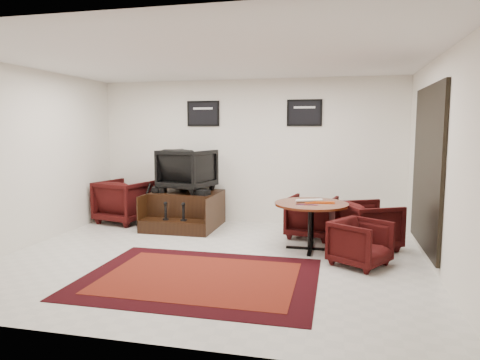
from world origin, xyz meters
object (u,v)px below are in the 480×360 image
shine_chair (187,168)px  table_chair_back (312,215)px  armchair_side (125,199)px  table_chair_corner (360,241)px  meeting_table (311,209)px  shine_podium (186,211)px  table_chair_window (370,223)px

shine_chair → table_chair_back: (2.39, -0.43, -0.72)m
armchair_side → table_chair_back: bearing=-172.2°
shine_chair → table_chair_corner: bearing=163.6°
armchair_side → meeting_table: 3.90m
table_chair_back → shine_chair: bearing=1.2°
shine_chair → table_chair_corner: 3.71m
shine_chair → table_chair_back: shine_chair is taller
shine_chair → meeting_table: bearing=167.5°
shine_chair → table_chair_back: bearing=-176.3°
shine_chair → meeting_table: 2.75m
armchair_side → table_chair_corner: 4.77m
table_chair_corner → shine_podium: bearing=94.1°
shine_podium → table_chair_window: 3.40m
shine_podium → table_chair_corner: size_ratio=1.91×
table_chair_back → table_chair_window: size_ratio=0.98×
shine_chair → table_chair_window: shine_chair is taller
meeting_table → table_chair_back: 0.82m
armchair_side → table_chair_corner: bearing=171.7°
table_chair_corner → table_chair_window: bearing=21.7°
meeting_table → table_chair_back: (-0.03, 0.78, -0.25)m
shine_podium → table_chair_back: bearing=-7.1°
shine_chair → table_chair_window: size_ratio=1.14×
shine_podium → table_chair_back: table_chair_back is taller
meeting_table → table_chair_back: bearing=92.5°
table_chair_corner → table_chair_back: bearing=60.4°
shine_podium → armchair_side: size_ratio=1.41×
table_chair_window → table_chair_back: bearing=36.1°
armchair_side → table_chair_back: (3.69, -0.37, -0.07)m
shine_podium → table_chair_corner: (3.13, -1.70, 0.04)m
armchair_side → table_chair_back: size_ratio=1.19×
shine_podium → table_chair_window: table_chair_window is taller
meeting_table → table_chair_window: 0.96m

